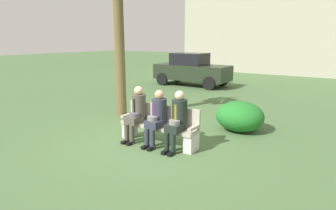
{
  "coord_description": "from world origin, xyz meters",
  "views": [
    {
      "loc": [
        3.97,
        -5.06,
        2.4
      ],
      "look_at": [
        0.24,
        0.56,
        0.85
      ],
      "focal_mm": 30.9,
      "sensor_mm": 36.0,
      "label": 1
    }
  ],
  "objects": [
    {
      "name": "ground_plane",
      "position": [
        0.0,
        0.0,
        0.0
      ],
      "size": [
        80.0,
        80.0,
        0.0
      ],
      "primitive_type": "plane",
      "color": "#4A693D"
    },
    {
      "name": "park_bench",
      "position": [
        0.24,
        0.21,
        0.42
      ],
      "size": [
        1.95,
        0.44,
        0.9
      ],
      "color": "#B7AD9E",
      "rests_on": "ground"
    },
    {
      "name": "seated_man_right",
      "position": [
        0.79,
        0.08,
        0.73
      ],
      "size": [
        0.34,
        0.72,
        1.31
      ],
      "color": "#1E2823",
      "rests_on": "ground"
    },
    {
      "name": "shrub_near_bench",
      "position": [
        1.47,
        2.14,
        0.4
      ],
      "size": [
        1.27,
        1.16,
        0.79
      ],
      "primitive_type": "ellipsoid",
      "color": "#217327",
      "rests_on": "ground"
    },
    {
      "name": "seated_man_middle",
      "position": [
        0.25,
        0.08,
        0.71
      ],
      "size": [
        0.34,
        0.72,
        1.27
      ],
      "color": "#2D3342",
      "rests_on": "ground"
    },
    {
      "name": "seated_man_left",
      "position": [
        -0.35,
        0.08,
        0.72
      ],
      "size": [
        0.34,
        0.72,
        1.3
      ],
      "color": "#4C473D",
      "rests_on": "ground"
    },
    {
      "name": "palm_tree_tall",
      "position": [
        -2.09,
        1.45,
        3.38
      ],
      "size": [
        1.42,
        1.46,
        4.75
      ],
      "color": "brown",
      "rests_on": "ground"
    },
    {
      "name": "parked_car_near",
      "position": [
        -3.35,
        8.17,
        0.84
      ],
      "size": [
        3.91,
        1.71,
        1.68
      ],
      "color": "#232D1E",
      "rests_on": "ground"
    }
  ]
}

